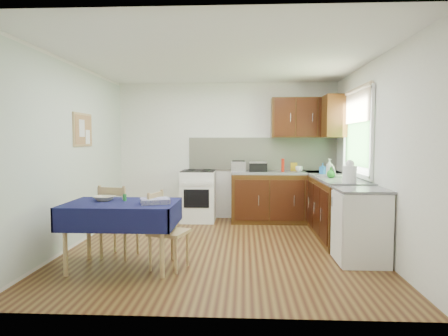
{
  "coord_description": "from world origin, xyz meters",
  "views": [
    {
      "loc": [
        0.32,
        -5.27,
        1.45
      ],
      "look_at": [
        0.04,
        0.24,
        1.07
      ],
      "focal_mm": 32.0,
      "sensor_mm": 36.0,
      "label": 1
    }
  ],
  "objects_px": {
    "dish_rack": "(332,175)",
    "chair_near": "(165,228)",
    "chair_far": "(117,219)",
    "sandwich_press": "(258,166)",
    "kettle": "(350,173)",
    "toaster": "(239,166)",
    "dining_table": "(122,212)"
  },
  "relations": [
    {
      "from": "dish_rack",
      "to": "chair_near",
      "type": "bearing_deg",
      "value": -149.78
    },
    {
      "from": "chair_far",
      "to": "sandwich_press",
      "type": "bearing_deg",
      "value": -116.46
    },
    {
      "from": "chair_far",
      "to": "kettle",
      "type": "height_order",
      "value": "kettle"
    },
    {
      "from": "toaster",
      "to": "chair_near",
      "type": "bearing_deg",
      "value": -98.22
    },
    {
      "from": "chair_near",
      "to": "sandwich_press",
      "type": "xyz_separation_m",
      "value": [
        1.13,
        2.65,
        0.53
      ]
    },
    {
      "from": "toaster",
      "to": "sandwich_press",
      "type": "height_order",
      "value": "toaster"
    },
    {
      "from": "dish_rack",
      "to": "sandwich_press",
      "type": "bearing_deg",
      "value": 131.1
    },
    {
      "from": "dining_table",
      "to": "sandwich_press",
      "type": "height_order",
      "value": "sandwich_press"
    },
    {
      "from": "kettle",
      "to": "chair_far",
      "type": "bearing_deg",
      "value": -172.25
    },
    {
      "from": "chair_far",
      "to": "chair_near",
      "type": "bearing_deg",
      "value": 162.52
    },
    {
      "from": "dining_table",
      "to": "chair_far",
      "type": "xyz_separation_m",
      "value": [
        -0.18,
        0.39,
        -0.17
      ]
    },
    {
      "from": "chair_near",
      "to": "kettle",
      "type": "relative_size",
      "value": 2.9
    },
    {
      "from": "kettle",
      "to": "dish_rack",
      "type": "bearing_deg",
      "value": 91.83
    },
    {
      "from": "kettle",
      "to": "sandwich_press",
      "type": "bearing_deg",
      "value": 120.7
    },
    {
      "from": "kettle",
      "to": "dining_table",
      "type": "bearing_deg",
      "value": -164.06
    },
    {
      "from": "chair_far",
      "to": "sandwich_press",
      "type": "height_order",
      "value": "sandwich_press"
    },
    {
      "from": "toaster",
      "to": "sandwich_press",
      "type": "distance_m",
      "value": 0.35
    },
    {
      "from": "dining_table",
      "to": "dish_rack",
      "type": "distance_m",
      "value": 3.2
    },
    {
      "from": "dining_table",
      "to": "dish_rack",
      "type": "bearing_deg",
      "value": 20.6
    },
    {
      "from": "dining_table",
      "to": "chair_far",
      "type": "bearing_deg",
      "value": 103.75
    },
    {
      "from": "chair_far",
      "to": "chair_near",
      "type": "distance_m",
      "value": 0.78
    },
    {
      "from": "toaster",
      "to": "kettle",
      "type": "xyz_separation_m",
      "value": [
        1.46,
        -1.83,
        0.04
      ]
    },
    {
      "from": "dish_rack",
      "to": "kettle",
      "type": "xyz_separation_m",
      "value": [
        0.03,
        -0.89,
        0.11
      ]
    },
    {
      "from": "dining_table",
      "to": "chair_far",
      "type": "height_order",
      "value": "chair_far"
    },
    {
      "from": "chair_near",
      "to": "dish_rack",
      "type": "distance_m",
      "value": 2.82
    },
    {
      "from": "sandwich_press",
      "to": "kettle",
      "type": "xyz_separation_m",
      "value": [
        1.11,
        -1.87,
        0.04
      ]
    },
    {
      "from": "toaster",
      "to": "dish_rack",
      "type": "relative_size",
      "value": 0.67
    },
    {
      "from": "dining_table",
      "to": "kettle",
      "type": "distance_m",
      "value": 2.88
    },
    {
      "from": "dish_rack",
      "to": "chair_far",
      "type": "bearing_deg",
      "value": -162.77
    },
    {
      "from": "dining_table",
      "to": "kettle",
      "type": "height_order",
      "value": "kettle"
    },
    {
      "from": "chair_near",
      "to": "sandwich_press",
      "type": "distance_m",
      "value": 2.93
    },
    {
      "from": "dish_rack",
      "to": "kettle",
      "type": "height_order",
      "value": "kettle"
    }
  ]
}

